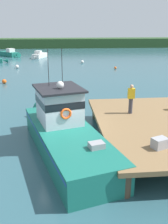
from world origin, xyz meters
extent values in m
plane|color=#2D5660|center=(0.00, 0.00, 0.00)|extent=(200.00, 200.00, 0.00)
cylinder|color=#4C3D2D|center=(2.20, -4.10, 0.50)|extent=(0.36, 0.36, 1.00)
cylinder|color=#4C3D2D|center=(2.20, 4.10, 0.50)|extent=(0.36, 0.36, 1.00)
cube|color=olive|center=(4.80, 0.00, 1.10)|extent=(6.00, 9.00, 0.20)
cube|color=#196B5B|center=(0.20, -0.65, 0.55)|extent=(4.58, 8.38, 1.10)
cone|color=#196B5B|center=(-1.13, 4.07, 0.55)|extent=(1.55, 2.03, 1.10)
cube|color=#234C9E|center=(0.20, -0.65, 1.00)|extent=(4.55, 8.23, 0.12)
cube|color=#196B5B|center=(0.20, -0.65, 1.16)|extent=(4.61, 8.39, 0.12)
cube|color=silver|center=(-0.13, 0.51, 2.00)|extent=(2.43, 2.63, 1.80)
cube|color=black|center=(-0.13, 0.51, 2.31)|extent=(2.45, 2.66, 0.36)
cube|color=#232328|center=(-0.13, 0.51, 2.95)|extent=(2.74, 2.99, 0.10)
sphere|color=white|center=(-0.04, 0.22, 3.18)|extent=(0.36, 0.36, 0.36)
cylinder|color=black|center=(-0.60, 0.89, 3.90)|extent=(0.03, 0.03, 1.80)
cylinder|color=black|center=(0.08, 1.08, 3.90)|extent=(0.03, 0.03, 1.80)
cube|color=#939399|center=(1.33, -2.62, 1.28)|extent=(0.70, 0.59, 0.36)
torus|color=orange|center=(0.57, -3.45, 1.16)|extent=(0.69, 0.69, 0.12)
torus|color=#EA5119|center=(0.18, -0.59, 2.00)|extent=(0.55, 0.24, 0.54)
cube|color=#9E9EA3|center=(3.84, -2.80, 1.41)|extent=(0.72, 0.63, 0.42)
cylinder|color=#383842|center=(3.81, 1.50, 1.63)|extent=(0.22, 0.22, 0.86)
cube|color=gold|center=(3.81, 1.50, 2.34)|extent=(0.36, 0.22, 0.56)
sphere|color=tan|center=(3.81, 1.50, 2.73)|extent=(0.20, 0.20, 0.20)
cube|color=silver|center=(-3.69, 38.50, 0.38)|extent=(2.75, 4.43, 0.77)
cone|color=silver|center=(-4.62, 36.03, 0.38)|extent=(1.09, 1.26, 0.77)
cube|color=silver|center=(-3.95, 37.81, 1.06)|extent=(1.38, 1.37, 0.58)
cube|color=#196B5B|center=(-10.11, 41.31, 0.44)|extent=(4.41, 4.60, 0.88)
cone|color=#196B5B|center=(-8.06, 39.09, 0.44)|extent=(1.47, 1.49, 0.88)
cube|color=silver|center=(-9.53, 40.69, 1.21)|extent=(1.73, 1.73, 0.66)
cone|color=#196B5B|center=(-8.94, 31.93, 0.33)|extent=(0.99, 0.78, 0.66)
sphere|color=#EA5B19|center=(7.76, 23.83, 0.17)|extent=(0.35, 0.35, 0.35)
sphere|color=#EA5B19|center=(-5.92, 15.57, 0.24)|extent=(0.47, 0.47, 0.47)
sphere|color=silver|center=(-6.12, 25.78, 0.25)|extent=(0.49, 0.49, 0.49)
sphere|color=silver|center=(3.63, 29.96, 0.24)|extent=(0.49, 0.49, 0.49)
cube|color=#284723|center=(0.00, 62.00, 1.20)|extent=(120.00, 8.00, 2.40)
camera|label=1|loc=(-0.04, -11.75, 5.86)|focal=41.14mm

